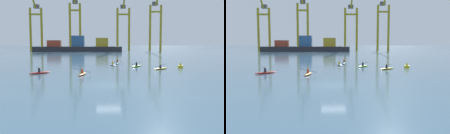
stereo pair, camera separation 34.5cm
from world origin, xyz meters
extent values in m
plane|color=#476B84|center=(0.00, 0.00, 0.00)|extent=(800.00, 800.00, 0.00)
cube|color=#28282D|center=(-11.87, 105.31, 1.24)|extent=(43.59, 9.93, 2.49)
cube|color=#993823|center=(-23.86, 105.31, 4.05)|extent=(6.10, 6.95, 3.12)
cube|color=#2D5684|center=(-11.87, 105.31, 5.20)|extent=(6.10, 6.95, 5.43)
cube|color=#B29323|center=(0.12, 105.31, 4.66)|extent=(6.10, 6.95, 4.34)
cylinder|color=olive|center=(-37.86, 114.60, 11.43)|extent=(1.20, 1.20, 22.86)
cylinder|color=olive|center=(-31.99, 114.60, 11.43)|extent=(1.20, 1.20, 22.86)
cube|color=olive|center=(-34.92, 114.60, 19.43)|extent=(7.06, 0.90, 0.90)
cube|color=#47474C|center=(-34.92, 117.10, 23.86)|extent=(2.80, 2.80, 2.00)
cylinder|color=olive|center=(-17.17, 117.00, 12.91)|extent=(1.20, 1.20, 25.82)
cylinder|color=olive|center=(-11.68, 117.00, 12.91)|extent=(1.20, 1.20, 25.82)
cube|color=olive|center=(-14.42, 117.00, 21.95)|extent=(6.69, 0.90, 0.90)
cube|color=#47474C|center=(-14.42, 119.50, 26.82)|extent=(2.80, 2.80, 2.00)
cylinder|color=olive|center=(9.02, 120.45, 11.93)|extent=(1.20, 1.20, 23.86)
cylinder|color=olive|center=(15.62, 120.45, 11.93)|extent=(1.20, 1.20, 23.86)
cube|color=olive|center=(12.32, 120.45, 20.28)|extent=(7.80, 0.90, 0.90)
cube|color=#47474C|center=(12.32, 122.95, 24.86)|extent=(2.80, 2.80, 2.00)
cylinder|color=olive|center=(27.21, 118.56, 12.68)|extent=(1.20, 1.20, 25.37)
cylinder|color=olive|center=(33.26, 118.56, 12.68)|extent=(1.20, 1.20, 25.37)
cube|color=olive|center=(30.24, 118.56, 21.56)|extent=(7.25, 0.90, 0.90)
cube|color=#47474C|center=(30.24, 121.06, 26.37)|extent=(2.80, 2.80, 2.00)
cylinder|color=yellow|center=(12.99, 17.63, 0.23)|extent=(0.90, 0.90, 0.45)
cone|color=yellow|center=(12.99, 17.63, 0.73)|extent=(0.50, 0.49, 0.55)
ellipsoid|color=teal|center=(2.76, 27.32, 0.13)|extent=(0.99, 3.45, 0.26)
torus|color=black|center=(2.74, 27.22, 0.27)|extent=(0.54, 0.54, 0.05)
cylinder|color=#DB471E|center=(2.74, 27.22, 0.51)|extent=(0.30, 0.30, 0.50)
sphere|color=tan|center=(2.74, 27.22, 0.86)|extent=(0.19, 0.19, 0.19)
cylinder|color=black|center=(2.75, 27.27, 0.61)|extent=(2.02, 0.27, 0.61)
ellipsoid|color=black|center=(1.75, 27.38, 0.90)|extent=(0.21, 0.06, 0.16)
ellipsoid|color=black|center=(3.75, 27.15, 0.32)|extent=(0.21, 0.06, 0.16)
ellipsoid|color=red|center=(-9.34, 10.39, 0.13)|extent=(2.88, 2.77, 0.26)
torus|color=black|center=(-9.41, 10.32, 0.27)|extent=(0.69, 0.69, 0.05)
cylinder|color=#23232D|center=(-9.41, 10.32, 0.51)|extent=(0.30, 0.30, 0.50)
sphere|color=tan|center=(-9.41, 10.32, 0.86)|extent=(0.19, 0.19, 0.19)
cylinder|color=black|center=(-9.37, 10.36, 0.61)|extent=(1.44, 1.51, 0.51)
ellipsoid|color=silver|center=(-10.07, 11.10, 0.85)|extent=(0.17, 0.17, 0.15)
ellipsoid|color=silver|center=(-8.67, 9.62, 0.37)|extent=(0.17, 0.17, 0.15)
ellipsoid|color=yellow|center=(9.02, 15.42, 0.13)|extent=(3.05, 2.57, 0.26)
torus|color=black|center=(8.94, 15.36, 0.27)|extent=(0.69, 0.69, 0.05)
cylinder|color=#23232D|center=(8.94, 15.36, 0.51)|extent=(0.30, 0.30, 0.50)
sphere|color=tan|center=(8.94, 15.36, 0.86)|extent=(0.19, 0.19, 0.19)
cylinder|color=black|center=(8.98, 15.39, 0.61)|extent=(1.27, 1.61, 0.67)
ellipsoid|color=yellow|center=(8.37, 16.18, 0.29)|extent=(0.16, 0.19, 0.16)
ellipsoid|color=yellow|center=(9.60, 14.60, 0.93)|extent=(0.16, 0.19, 0.16)
ellipsoid|color=silver|center=(1.54, 22.90, 0.13)|extent=(1.31, 3.45, 0.26)
torus|color=black|center=(1.57, 22.80, 0.27)|extent=(0.58, 0.58, 0.05)
cylinder|color=gold|center=(1.57, 22.80, 0.51)|extent=(0.30, 0.30, 0.50)
sphere|color=tan|center=(1.57, 22.80, 0.86)|extent=(0.19, 0.19, 0.19)
cylinder|color=black|center=(1.55, 22.85, 0.61)|extent=(1.96, 0.46, 0.70)
ellipsoid|color=black|center=(0.58, 22.64, 0.28)|extent=(0.21, 0.08, 0.16)
ellipsoid|color=black|center=(2.53, 23.06, 0.94)|extent=(0.21, 0.08, 0.16)
ellipsoid|color=#7ABC2D|center=(5.78, 20.23, 0.13)|extent=(2.52, 3.08, 0.26)
torus|color=black|center=(5.72, 20.15, 0.27)|extent=(0.69, 0.69, 0.05)
cylinder|color=black|center=(5.72, 20.15, 0.51)|extent=(0.30, 0.30, 0.50)
sphere|color=tan|center=(5.72, 20.15, 0.86)|extent=(0.19, 0.19, 0.19)
cylinder|color=black|center=(5.75, 20.19, 0.61)|extent=(1.65, 1.25, 0.57)
ellipsoid|color=yellow|center=(4.94, 20.80, 0.34)|extent=(0.19, 0.15, 0.15)
ellipsoid|color=yellow|center=(6.56, 19.58, 0.88)|extent=(0.19, 0.15, 0.15)
ellipsoid|color=orange|center=(-3.26, 8.71, 0.13)|extent=(1.10, 3.45, 0.26)
torus|color=black|center=(-3.28, 8.61, 0.27)|extent=(0.56, 0.56, 0.05)
cylinder|color=#DB471E|center=(-3.28, 8.61, 0.51)|extent=(0.30, 0.30, 0.50)
sphere|color=tan|center=(-3.28, 8.61, 0.86)|extent=(0.19, 0.19, 0.19)
cylinder|color=black|center=(-3.27, 8.66, 0.61)|extent=(2.05, 0.34, 0.45)
ellipsoid|color=black|center=(-4.29, 8.81, 0.82)|extent=(0.20, 0.07, 0.14)
ellipsoid|color=black|center=(-2.25, 8.50, 0.40)|extent=(0.20, 0.07, 0.14)
camera|label=1|loc=(-0.86, -26.07, 4.31)|focal=41.42mm
camera|label=2|loc=(-0.52, -26.09, 4.31)|focal=41.42mm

